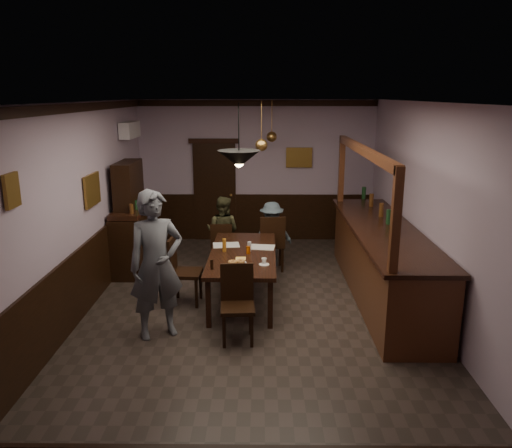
{
  "coord_description": "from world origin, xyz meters",
  "views": [
    {
      "loc": [
        0.1,
        -6.6,
        3.11
      ],
      "look_at": [
        0.02,
        0.89,
        1.15
      ],
      "focal_mm": 35.0,
      "sensor_mm": 36.0,
      "label": 1
    }
  ],
  "objects_px": {
    "dining_table": "(243,256)",
    "pendant_brass_mid": "(261,145)",
    "person_seated_right": "(272,234)",
    "chair_near": "(237,299)",
    "sideboard": "(133,227)",
    "chair_far_right": "(272,241)",
    "person_standing": "(156,265)",
    "pendant_iron": "(239,159)",
    "chair_side": "(180,268)",
    "soda_can": "(248,250)",
    "pendant_brass_far": "(272,137)",
    "bar_counter": "(382,260)",
    "person_seated_left": "(223,231)",
    "chair_far_left": "(222,244)",
    "coffee_cup": "(264,261)"
  },
  "relations": [
    {
      "from": "coffee_cup",
      "to": "soda_can",
      "type": "distance_m",
      "value": 0.52
    },
    {
      "from": "chair_far_right",
      "to": "bar_counter",
      "type": "height_order",
      "value": "bar_counter"
    },
    {
      "from": "dining_table",
      "to": "pendant_iron",
      "type": "height_order",
      "value": "pendant_iron"
    },
    {
      "from": "coffee_cup",
      "to": "pendant_brass_mid",
      "type": "relative_size",
      "value": 0.1
    },
    {
      "from": "chair_near",
      "to": "pendant_brass_mid",
      "type": "distance_m",
      "value": 2.83
    },
    {
      "from": "dining_table",
      "to": "bar_counter",
      "type": "distance_m",
      "value": 2.18
    },
    {
      "from": "person_seated_left",
      "to": "chair_near",
      "type": "bearing_deg",
      "value": 115.91
    },
    {
      "from": "person_seated_right",
      "to": "chair_near",
      "type": "bearing_deg",
      "value": 65.42
    },
    {
      "from": "chair_far_left",
      "to": "bar_counter",
      "type": "height_order",
      "value": "bar_counter"
    },
    {
      "from": "dining_table",
      "to": "pendant_brass_mid",
      "type": "distance_m",
      "value": 1.86
    },
    {
      "from": "chair_near",
      "to": "bar_counter",
      "type": "bearing_deg",
      "value": 29.35
    },
    {
      "from": "chair_far_right",
      "to": "chair_side",
      "type": "relative_size",
      "value": 0.99
    },
    {
      "from": "person_seated_left",
      "to": "pendant_iron",
      "type": "height_order",
      "value": "pendant_iron"
    },
    {
      "from": "dining_table",
      "to": "pendant_brass_mid",
      "type": "xyz_separation_m",
      "value": [
        0.28,
        0.88,
        1.61
      ]
    },
    {
      "from": "chair_far_right",
      "to": "bar_counter",
      "type": "distance_m",
      "value": 2.04
    },
    {
      "from": "soda_can",
      "to": "pendant_brass_far",
      "type": "height_order",
      "value": "pendant_brass_far"
    },
    {
      "from": "chair_far_left",
      "to": "person_seated_right",
      "type": "relative_size",
      "value": 0.73
    },
    {
      "from": "pendant_iron",
      "to": "sideboard",
      "type": "bearing_deg",
      "value": 132.81
    },
    {
      "from": "sideboard",
      "to": "pendant_brass_mid",
      "type": "bearing_deg",
      "value": -12.16
    },
    {
      "from": "dining_table",
      "to": "chair_side",
      "type": "xyz_separation_m",
      "value": [
        -0.94,
        -0.18,
        -0.12
      ]
    },
    {
      "from": "person_seated_left",
      "to": "pendant_brass_far",
      "type": "bearing_deg",
      "value": -116.17
    },
    {
      "from": "person_standing",
      "to": "chair_near",
      "type": "bearing_deg",
      "value": -31.83
    },
    {
      "from": "dining_table",
      "to": "chair_far_right",
      "type": "height_order",
      "value": "chair_far_right"
    },
    {
      "from": "person_seated_left",
      "to": "pendant_iron",
      "type": "xyz_separation_m",
      "value": [
        0.42,
        -2.36,
        1.63
      ]
    },
    {
      "from": "chair_far_right",
      "to": "chair_side",
      "type": "bearing_deg",
      "value": 41.2
    },
    {
      "from": "chair_far_right",
      "to": "soda_can",
      "type": "distance_m",
      "value": 1.4
    },
    {
      "from": "pendant_brass_mid",
      "to": "soda_can",
      "type": "bearing_deg",
      "value": -101.62
    },
    {
      "from": "soda_can",
      "to": "pendant_brass_far",
      "type": "distance_m",
      "value": 2.98
    },
    {
      "from": "chair_near",
      "to": "person_standing",
      "type": "xyz_separation_m",
      "value": [
        -1.04,
        0.08,
        0.43
      ]
    },
    {
      "from": "chair_side",
      "to": "pendant_brass_mid",
      "type": "xyz_separation_m",
      "value": [
        1.22,
        1.06,
        1.73
      ]
    },
    {
      "from": "sideboard",
      "to": "bar_counter",
      "type": "height_order",
      "value": "bar_counter"
    },
    {
      "from": "soda_can",
      "to": "pendant_brass_mid",
      "type": "distance_m",
      "value": 1.77
    },
    {
      "from": "pendant_brass_far",
      "to": "coffee_cup",
      "type": "bearing_deg",
      "value": -92.99
    },
    {
      "from": "person_seated_left",
      "to": "soda_can",
      "type": "bearing_deg",
      "value": 125.53
    },
    {
      "from": "sideboard",
      "to": "chair_far_right",
      "type": "bearing_deg",
      "value": -2.77
    },
    {
      "from": "pendant_iron",
      "to": "chair_side",
      "type": "bearing_deg",
      "value": 146.34
    },
    {
      "from": "chair_far_right",
      "to": "pendant_brass_far",
      "type": "relative_size",
      "value": 1.27
    },
    {
      "from": "bar_counter",
      "to": "pendant_brass_far",
      "type": "bearing_deg",
      "value": 125.54
    },
    {
      "from": "person_seated_left",
      "to": "person_seated_right",
      "type": "relative_size",
      "value": 1.08
    },
    {
      "from": "chair_far_left",
      "to": "sideboard",
      "type": "distance_m",
      "value": 1.63
    },
    {
      "from": "chair_side",
      "to": "sideboard",
      "type": "relative_size",
      "value": 0.53
    },
    {
      "from": "chair_far_left",
      "to": "bar_counter",
      "type": "distance_m",
      "value": 2.85
    },
    {
      "from": "person_standing",
      "to": "person_seated_right",
      "type": "bearing_deg",
      "value": 33.75
    },
    {
      "from": "person_seated_left",
      "to": "pendant_brass_far",
      "type": "height_order",
      "value": "pendant_brass_far"
    },
    {
      "from": "dining_table",
      "to": "bar_counter",
      "type": "relative_size",
      "value": 0.53
    },
    {
      "from": "coffee_cup",
      "to": "pendant_brass_far",
      "type": "bearing_deg",
      "value": 87.83
    },
    {
      "from": "dining_table",
      "to": "chair_near",
      "type": "bearing_deg",
      "value": -91.11
    },
    {
      "from": "sideboard",
      "to": "pendant_iron",
      "type": "height_order",
      "value": "pendant_iron"
    },
    {
      "from": "person_standing",
      "to": "pendant_iron",
      "type": "distance_m",
      "value": 1.74
    },
    {
      "from": "dining_table",
      "to": "sideboard",
      "type": "xyz_separation_m",
      "value": [
        -2.03,
        1.38,
        0.1
      ]
    }
  ]
}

